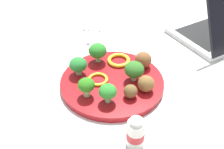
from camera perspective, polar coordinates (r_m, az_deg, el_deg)
ground_plane at (r=0.80m, az=0.00°, el=-2.02°), size 4.00×4.00×0.00m
plate at (r=0.80m, az=0.00°, el=-1.58°), size 0.28×0.28×0.02m
broccoli_floret_mid_right at (r=0.71m, az=-0.84°, el=-3.38°), size 0.04×0.04×0.05m
broccoli_floret_front_right at (r=0.77m, az=4.36°, el=0.93°), size 0.05×0.05×0.06m
broccoli_floret_center at (r=0.80m, az=-6.60°, el=1.87°), size 0.05×0.05×0.05m
broccoli_floret_mid_left at (r=0.73m, az=-5.02°, el=-2.16°), size 0.04×0.04×0.05m
broccoli_floret_near_rim at (r=0.84m, az=-2.81°, el=4.61°), size 0.05×0.05×0.06m
meatball_mid_left at (r=0.75m, az=6.63°, el=-1.79°), size 0.04×0.04×0.04m
meatball_front_right at (r=0.73m, az=3.62°, el=-3.29°), size 0.04×0.04×0.04m
meatball_near_rim at (r=0.83m, az=6.09°, el=2.85°), size 0.05×0.05×0.05m
pepper_ring_front_right at (r=0.86m, az=1.33°, el=2.80°), size 0.09×0.09×0.01m
pepper_ring_back_right at (r=0.79m, az=-2.75°, el=-0.93°), size 0.07×0.07×0.01m
napkin at (r=1.02m, az=-3.87°, el=7.68°), size 0.18×0.13×0.01m
fork at (r=1.02m, az=-4.94°, el=8.07°), size 0.12×0.02×0.01m
knife at (r=1.02m, az=-2.89°, el=8.20°), size 0.15×0.02×0.01m
yogurt_bottle at (r=0.64m, az=4.61°, el=-11.36°), size 0.04×0.04×0.08m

